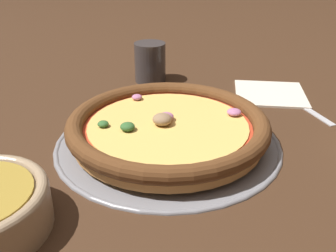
{
  "coord_description": "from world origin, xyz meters",
  "views": [
    {
      "loc": [
        0.51,
        -0.1,
        0.29
      ],
      "look_at": [
        0.0,
        0.0,
        0.03
      ],
      "focal_mm": 42.0,
      "sensor_mm": 36.0,
      "label": 1
    }
  ],
  "objects_px": {
    "pizza": "(168,127)",
    "fork": "(298,103)",
    "drinking_cup": "(150,62)",
    "napkin": "(270,93)",
    "pizza_tray": "(168,141)"
  },
  "relations": [
    {
      "from": "drinking_cup",
      "to": "pizza",
      "type": "bearing_deg",
      "value": -3.65
    },
    {
      "from": "pizza_tray",
      "to": "napkin",
      "type": "relative_size",
      "value": 2.03
    },
    {
      "from": "pizza",
      "to": "fork",
      "type": "height_order",
      "value": "pizza"
    },
    {
      "from": "pizza",
      "to": "fork",
      "type": "bearing_deg",
      "value": 110.31
    },
    {
      "from": "drinking_cup",
      "to": "napkin",
      "type": "distance_m",
      "value": 0.26
    },
    {
      "from": "napkin",
      "to": "fork",
      "type": "distance_m",
      "value": 0.06
    },
    {
      "from": "pizza_tray",
      "to": "fork",
      "type": "height_order",
      "value": "pizza_tray"
    },
    {
      "from": "pizza",
      "to": "drinking_cup",
      "type": "height_order",
      "value": "drinking_cup"
    },
    {
      "from": "drinking_cup",
      "to": "fork",
      "type": "bearing_deg",
      "value": 54.44
    },
    {
      "from": "fork",
      "to": "napkin",
      "type": "bearing_deg",
      "value": 24.31
    },
    {
      "from": "pizza",
      "to": "napkin",
      "type": "height_order",
      "value": "pizza"
    },
    {
      "from": "napkin",
      "to": "pizza_tray",
      "type": "bearing_deg",
      "value": -57.18
    },
    {
      "from": "fork",
      "to": "drinking_cup",
      "type": "bearing_deg",
      "value": 47.52
    },
    {
      "from": "pizza_tray",
      "to": "drinking_cup",
      "type": "height_order",
      "value": "drinking_cup"
    },
    {
      "from": "drinking_cup",
      "to": "fork",
      "type": "distance_m",
      "value": 0.31
    }
  ]
}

